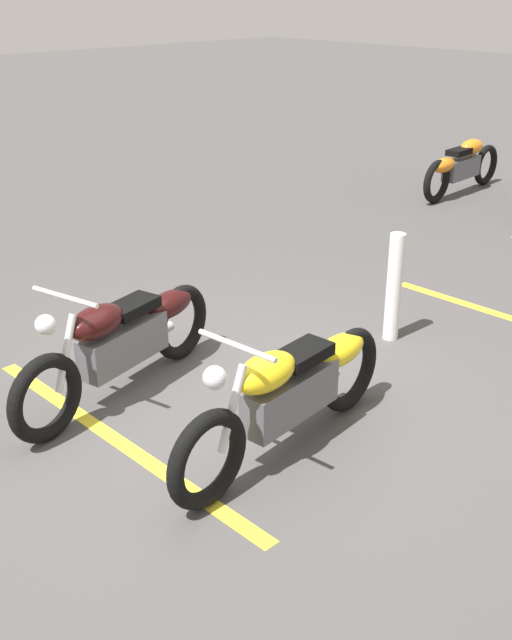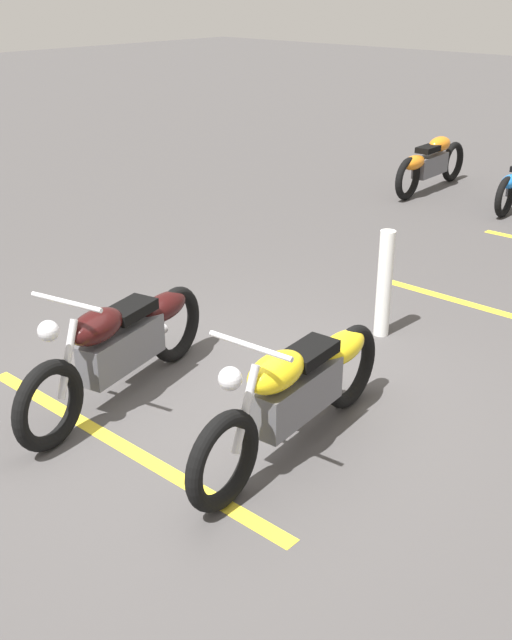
{
  "view_description": "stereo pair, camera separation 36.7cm",
  "coord_description": "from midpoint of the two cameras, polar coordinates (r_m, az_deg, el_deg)",
  "views": [
    {
      "loc": [
        -3.41,
        -3.88,
        3.06
      ],
      "look_at": [
        0.26,
        0.0,
        0.65
      ],
      "focal_mm": 42.43,
      "sensor_mm": 36.0,
      "label": 1
    },
    {
      "loc": [
        -3.67,
        -3.61,
        3.06
      ],
      "look_at": [
        0.26,
        0.0,
        0.65
      ],
      "focal_mm": 42.43,
      "sensor_mm": 36.0,
      "label": 2
    }
  ],
  "objects": [
    {
      "name": "ground_plane",
      "position": [
        5.99,
        -3.49,
        -6.47
      ],
      "size": [
        60.0,
        60.0,
        0.0
      ],
      "primitive_type": "plane",
      "color": "#474444"
    },
    {
      "name": "motorcycle_bright_foreground",
      "position": [
        5.26,
        1.22,
        -5.28
      ],
      "size": [
        2.23,
        0.63,
        1.04
      ],
      "rotation": [
        0.0,
        0.0,
        3.24
      ],
      "color": "black",
      "rests_on": "ground"
    },
    {
      "name": "motorcycle_dark_foreground",
      "position": [
        6.04,
        -11.8,
        -1.75
      ],
      "size": [
        2.19,
        0.79,
        1.04
      ],
      "rotation": [
        0.0,
        0.0,
        3.38
      ],
      "color": "black",
      "rests_on": "ground"
    },
    {
      "name": "motorcycle_row_far_right",
      "position": [
        12.33,
        12.15,
        11.5
      ],
      "size": [
        2.16,
        0.33,
        0.81
      ],
      "rotation": [
        0.0,
        0.0,
        0.06
      ],
      "color": "black",
      "rests_on": "ground"
    },
    {
      "name": "bollard_post",
      "position": [
        7.01,
        8.19,
        2.68
      ],
      "size": [
        0.14,
        0.14,
        1.02
      ],
      "primitive_type": "cylinder",
      "color": "white",
      "rests_on": "ground"
    },
    {
      "name": "parking_stripe_near",
      "position": [
        5.63,
        -12.04,
        -9.2
      ],
      "size": [
        0.18,
        3.2,
        0.01
      ],
      "primitive_type": "cube",
      "rotation": [
        0.0,
        0.0,
        1.59
      ],
      "color": "yellow",
      "rests_on": "ground"
    }
  ]
}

